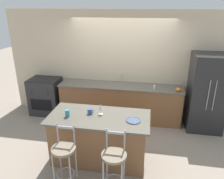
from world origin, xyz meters
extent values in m
plane|color=gray|center=(0.00, 0.00, 0.00)|extent=(18.00, 18.00, 0.00)
cube|color=beige|center=(0.00, 0.67, 1.35)|extent=(6.00, 0.07, 2.70)
cube|color=brown|center=(0.00, 0.36, 0.45)|extent=(3.01, 0.61, 0.89)
cube|color=#5B564C|center=(0.00, 0.36, 0.91)|extent=(3.05, 0.65, 0.03)
cube|color=black|center=(0.00, 0.36, 0.92)|extent=(0.56, 0.34, 0.01)
cylinder|color=#ADAFB5|center=(0.00, 0.57, 1.04)|extent=(0.02, 0.02, 0.22)
cylinder|color=#ADAFB5|center=(0.00, 0.51, 1.14)|extent=(0.02, 0.12, 0.02)
cube|color=brown|center=(-0.16, -1.31, 0.44)|extent=(1.70, 0.76, 0.89)
cube|color=#5B564C|center=(-0.16, -1.31, 0.91)|extent=(1.82, 0.88, 0.03)
cube|color=#232326|center=(2.02, 0.27, 0.90)|extent=(0.79, 0.76, 1.80)
cylinder|color=#939399|center=(1.96, -0.12, 0.99)|extent=(0.02, 0.02, 0.68)
cylinder|color=#939399|center=(2.08, -0.12, 0.99)|extent=(0.02, 0.02, 0.68)
cube|color=#28282B|center=(-2.01, 0.34, 0.48)|extent=(0.78, 0.61, 0.96)
cube|color=black|center=(-2.01, 0.03, 0.36)|extent=(0.57, 0.01, 0.31)
cube|color=black|center=(-2.01, 0.34, 0.97)|extent=(0.78, 0.61, 0.02)
cylinder|color=black|center=(-2.23, 0.02, 0.75)|extent=(0.03, 0.02, 0.03)
cylinder|color=black|center=(-1.79, 0.02, 0.75)|extent=(0.03, 0.02, 0.03)
cylinder|color=black|center=(-2.23, 0.02, 0.67)|extent=(0.03, 0.02, 0.03)
cylinder|color=black|center=(-1.79, 0.02, 0.67)|extent=(0.03, 0.02, 0.03)
cylinder|color=#99999E|center=(-0.70, -2.17, 0.34)|extent=(0.02, 0.02, 0.67)
cylinder|color=#99999E|center=(-0.42, -2.17, 0.34)|extent=(0.02, 0.02, 0.67)
cylinder|color=#99999E|center=(-0.70, -1.89, 0.34)|extent=(0.02, 0.02, 0.67)
cylinder|color=#99999E|center=(-0.42, -1.89, 0.34)|extent=(0.02, 0.02, 0.67)
torus|color=#99999E|center=(-0.56, -2.03, 0.22)|extent=(0.29, 0.29, 0.02)
cylinder|color=#7F705B|center=(-0.56, -2.03, 0.69)|extent=(0.38, 0.38, 0.04)
cylinder|color=#99999E|center=(-0.70, -1.89, 0.89)|extent=(0.02, 0.02, 0.35)
cylinder|color=#99999E|center=(-0.42, -1.89, 0.89)|extent=(0.02, 0.02, 0.35)
cube|color=#99999E|center=(-0.56, -1.89, 1.00)|extent=(0.28, 0.02, 0.04)
cylinder|color=#99999E|center=(0.11, -1.91, 0.34)|extent=(0.02, 0.02, 0.67)
cylinder|color=#99999E|center=(0.38, -1.91, 0.34)|extent=(0.02, 0.02, 0.67)
cylinder|color=#7F705B|center=(0.24, -2.05, 0.69)|extent=(0.38, 0.38, 0.04)
cylinder|color=#99999E|center=(0.11, -1.91, 0.89)|extent=(0.02, 0.02, 0.35)
cylinder|color=#99999E|center=(0.38, -1.91, 0.89)|extent=(0.02, 0.02, 0.35)
cube|color=#99999E|center=(0.24, -1.91, 1.00)|extent=(0.28, 0.02, 0.04)
cylinder|color=#425170|center=(0.47, -1.36, 0.93)|extent=(0.26, 0.26, 0.01)
torus|color=#425170|center=(0.47, -1.36, 0.94)|extent=(0.25, 0.25, 0.01)
cylinder|color=white|center=(-0.14, -1.22, 0.93)|extent=(0.07, 0.07, 0.00)
cylinder|color=white|center=(-0.14, -1.22, 0.97)|extent=(0.01, 0.01, 0.09)
cone|color=white|center=(-0.14, -1.22, 1.07)|extent=(0.08, 0.08, 0.11)
cylinder|color=#335689|center=(-0.34, -1.23, 0.97)|extent=(0.09, 0.09, 0.09)
torus|color=#335689|center=(-0.30, -1.23, 0.97)|extent=(0.06, 0.01, 0.06)
cylinder|color=teal|center=(-0.71, -1.41, 0.99)|extent=(0.08, 0.08, 0.13)
ellipsoid|color=orange|center=(1.37, 0.17, 0.97)|extent=(0.12, 0.12, 0.09)
cylinder|color=brown|center=(1.37, 0.17, 1.03)|extent=(0.02, 0.02, 0.02)
cylinder|color=silver|center=(0.83, 0.23, 0.98)|extent=(0.05, 0.05, 0.11)
cylinder|color=black|center=(0.83, 0.23, 1.05)|extent=(0.02, 0.02, 0.03)
camera|label=1|loc=(0.68, -4.68, 2.81)|focal=35.00mm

